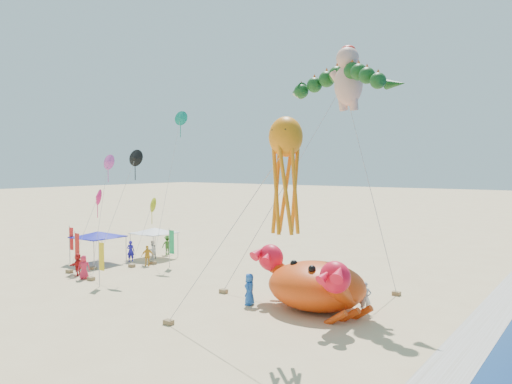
% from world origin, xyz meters
% --- Properties ---
extents(ground, '(320.00, 320.00, 0.00)m').
position_xyz_m(ground, '(0.00, 0.00, 0.00)').
color(ground, '#D1B784').
rests_on(ground, ground).
extents(foam_strip, '(320.00, 320.00, 0.00)m').
position_xyz_m(foam_strip, '(12.00, 0.00, 0.01)').
color(foam_strip, silver).
rests_on(foam_strip, ground).
extents(crab_inflatable, '(7.84, 6.74, 3.43)m').
position_xyz_m(crab_inflatable, '(3.57, 0.02, 1.51)').
color(crab_inflatable, '#DB3F0B').
rests_on(crab_inflatable, ground).
extents(dragon_kite, '(10.35, 8.00, 14.67)m').
position_xyz_m(dragon_kite, '(2.23, 5.29, 13.59)').
color(dragon_kite, '#113E13').
rests_on(dragon_kite, ground).
extents(cherub_kite, '(4.57, 1.71, 16.10)m').
position_xyz_m(cherub_kite, '(2.87, 5.62, 14.06)').
color(cherub_kite, '#E4A28B').
rests_on(cherub_kite, ground).
extents(octopus_kite, '(7.58, 1.82, 10.43)m').
position_xyz_m(octopus_kite, '(5.15, -5.78, 8.18)').
color(octopus_kite, orange).
rests_on(octopus_kite, ground).
extents(canopy_blue, '(3.84, 3.84, 2.71)m').
position_xyz_m(canopy_blue, '(-18.09, 1.53, 2.44)').
color(canopy_blue, gray).
rests_on(canopy_blue, ground).
extents(canopy_white, '(3.52, 3.52, 2.71)m').
position_xyz_m(canopy_white, '(-16.06, 6.00, 2.44)').
color(canopy_white, gray).
rests_on(canopy_white, ground).
extents(feather_flags, '(9.48, 7.43, 3.20)m').
position_xyz_m(feather_flags, '(-14.62, -0.41, 2.01)').
color(feather_flags, gray).
rests_on(feather_flags, ground).
extents(beachgoers, '(23.47, 11.68, 1.87)m').
position_xyz_m(beachgoers, '(-11.59, 1.83, 0.88)').
color(beachgoers, silver).
rests_on(beachgoers, ground).
extents(small_kites, '(6.24, 10.10, 13.10)m').
position_xyz_m(small_kites, '(-14.93, 2.70, 7.26)').
color(small_kites, black).
rests_on(small_kites, ground).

